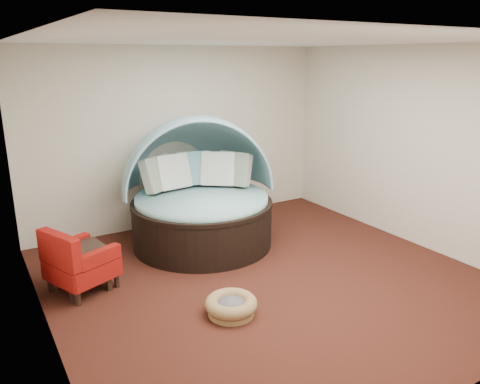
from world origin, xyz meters
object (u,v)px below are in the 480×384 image
pet_basket (231,306)px  red_armchair (78,262)px  side_table (82,263)px  canopy_daybed (200,185)px

pet_basket → red_armchair: red_armchair is taller
side_table → red_armchair: bearing=-155.3°
canopy_daybed → red_armchair: (-1.90, -0.66, -0.50)m
pet_basket → side_table: (-1.20, 1.38, 0.23)m
pet_basket → side_table: bearing=131.2°
canopy_daybed → side_table: canopy_daybed is taller
canopy_daybed → side_table: 2.03m
red_armchair → side_table: size_ratio=1.42×
canopy_daybed → pet_basket: canopy_daybed is taller
canopy_daybed → pet_basket: 2.25m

